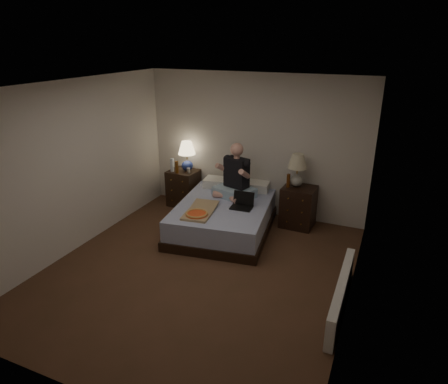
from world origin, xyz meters
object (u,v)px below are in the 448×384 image
at_px(nightstand_right, 298,207).
at_px(person, 235,171).
at_px(nightstand_left, 184,188).
at_px(beer_bottle_right, 288,181).
at_px(soda_can, 188,171).
at_px(pizza_box, 197,214).
at_px(lamp_right, 297,170).
at_px(bed, 224,217).
at_px(beer_bottle_left, 177,167).
at_px(lamp_left, 187,156).
at_px(radiator, 341,294).
at_px(water_bottle, 172,165).
at_px(laptop, 241,201).

height_order(nightstand_right, person, person).
xyz_separation_m(nightstand_left, beer_bottle_right, (2.05, -0.11, 0.47)).
distance_m(soda_can, pizza_box, 1.52).
distance_m(person, pizza_box, 1.11).
height_order(soda_can, pizza_box, soda_can).
relative_size(lamp_right, soda_can, 5.60).
bearing_deg(nightstand_right, bed, -146.93).
bearing_deg(beer_bottle_right, beer_bottle_left, -178.45).
height_order(lamp_left, beer_bottle_right, lamp_left).
height_order(nightstand_left, radiator, nightstand_left).
relative_size(lamp_right, radiator, 0.35).
bearing_deg(lamp_left, water_bottle, -144.61).
xyz_separation_m(water_bottle, beer_bottle_left, (0.13, -0.05, -0.01)).
bearing_deg(beer_bottle_left, laptop, -21.90).
distance_m(nightstand_left, water_bottle, 0.51).
bearing_deg(beer_bottle_right, lamp_right, 42.67).
bearing_deg(person, beer_bottle_left, -171.57).
relative_size(nightstand_left, soda_can, 6.85).
distance_m(soda_can, person, 1.08).
xyz_separation_m(nightstand_left, soda_can, (0.16, -0.09, 0.39)).
xyz_separation_m(lamp_right, radiator, (1.08, -2.07, -0.78)).
bearing_deg(person, lamp_right, 36.32).
bearing_deg(nightstand_right, water_bottle, -176.46).
distance_m(soda_can, beer_bottle_right, 1.89).
xyz_separation_m(nightstand_right, pizza_box, (-1.26, -1.30, 0.17)).
relative_size(person, laptop, 2.74).
bearing_deg(lamp_left, radiator, -33.72).
xyz_separation_m(bed, nightstand_right, (1.09, 0.66, 0.11)).
bearing_deg(water_bottle, soda_can, 4.56).
bearing_deg(water_bottle, nightstand_right, 1.60).
bearing_deg(water_bottle, radiator, -29.86).
xyz_separation_m(laptop, radiator, (1.77, -1.30, -0.40)).
distance_m(beer_bottle_right, pizza_box, 1.67).
bearing_deg(soda_can, beer_bottle_left, -158.61).
bearing_deg(radiator, nightstand_right, 116.57).
relative_size(bed, nightstand_left, 2.81).
bearing_deg(beer_bottle_right, bed, -146.73).
bearing_deg(radiator, beer_bottle_left, 149.86).
xyz_separation_m(nightstand_left, water_bottle, (-0.16, -0.11, 0.47)).
xyz_separation_m(nightstand_left, person, (1.19, -0.35, 0.60)).
distance_m(nightstand_left, laptop, 1.69).
height_order(bed, nightstand_left, nightstand_left).
bearing_deg(person, pizza_box, -85.16).
xyz_separation_m(nightstand_left, pizza_box, (0.98, -1.35, 0.18)).
bearing_deg(lamp_right, bed, -145.58).
distance_m(nightstand_right, soda_can, 2.11).
bearing_deg(laptop, lamp_right, 45.28).
bearing_deg(pizza_box, beer_bottle_left, 122.67).
bearing_deg(laptop, bed, 164.53).
relative_size(beer_bottle_left, radiator, 0.14).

